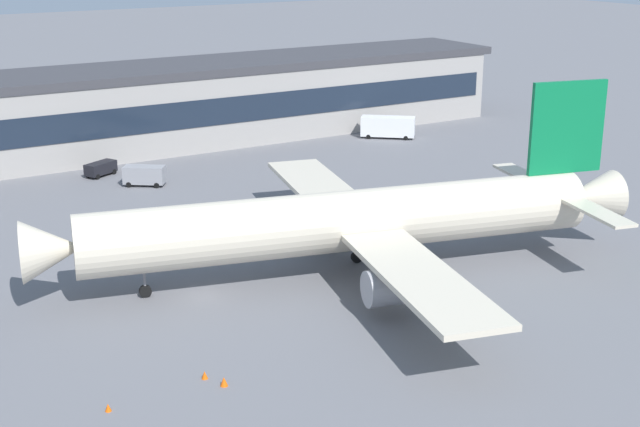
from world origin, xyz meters
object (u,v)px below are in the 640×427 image
(airliner, at_px, (351,221))
(traffic_cone_2, at_px, (108,407))
(fuel_truck, at_px, (387,126))
(traffic_cone_3, at_px, (224,381))
(traffic_cone_1, at_px, (205,375))
(follow_me_car, at_px, (100,168))
(traffic_cone_0, at_px, (479,297))
(crew_van, at_px, (145,175))

(airliner, height_order, traffic_cone_2, airliner)
(fuel_truck, bearing_deg, traffic_cone_2, -137.47)
(traffic_cone_3, bearing_deg, traffic_cone_2, 174.21)
(airliner, relative_size, traffic_cone_1, 95.00)
(fuel_truck, distance_m, traffic_cone_2, 87.58)
(fuel_truck, distance_m, traffic_cone_3, 82.28)
(traffic_cone_1, bearing_deg, airliner, 30.68)
(follow_me_car, xyz_separation_m, traffic_cone_0, (15.84, -58.21, -0.76))
(airliner, xyz_separation_m, traffic_cone_2, (-28.02, -13.03, -5.02))
(follow_me_car, bearing_deg, traffic_cone_3, -99.51)
(airliner, bearing_deg, traffic_cone_0, -61.03)
(follow_me_car, relative_size, traffic_cone_2, 8.43)
(crew_van, height_order, traffic_cone_0, crew_van)
(fuel_truck, relative_size, traffic_cone_2, 14.56)
(traffic_cone_0, distance_m, traffic_cone_3, 26.14)
(traffic_cone_2, bearing_deg, traffic_cone_0, 2.83)
(fuel_truck, distance_m, follow_me_car, 46.09)
(airliner, height_order, traffic_cone_1, airliner)
(fuel_truck, xyz_separation_m, traffic_cone_3, (-56.25, -60.04, -1.53))
(airliner, height_order, traffic_cone_0, airliner)
(traffic_cone_2, bearing_deg, traffic_cone_1, 6.56)
(airliner, xyz_separation_m, traffic_cone_3, (-19.74, -13.87, -4.95))
(crew_van, relative_size, traffic_cone_2, 9.71)
(traffic_cone_1, bearing_deg, traffic_cone_2, -173.44)
(airliner, xyz_separation_m, traffic_cone_0, (6.27, -11.33, -4.97))
(traffic_cone_2, bearing_deg, airliner, 24.93)
(crew_van, xyz_separation_m, traffic_cone_1, (-14.47, -51.49, -1.15))
(fuel_truck, distance_m, crew_van, 43.08)
(follow_me_car, distance_m, traffic_cone_2, 62.69)
(crew_van, height_order, traffic_cone_3, crew_van)
(crew_van, xyz_separation_m, follow_me_car, (-3.54, 7.55, -0.37))
(traffic_cone_0, bearing_deg, traffic_cone_1, -178.23)
(traffic_cone_0, bearing_deg, traffic_cone_3, -174.44)
(follow_me_car, height_order, traffic_cone_1, follow_me_car)
(fuel_truck, height_order, follow_me_car, fuel_truck)
(airliner, bearing_deg, traffic_cone_3, -144.91)
(airliner, relative_size, follow_me_car, 12.10)
(airliner, relative_size, traffic_cone_0, 86.71)
(airliner, relative_size, crew_van, 10.50)
(traffic_cone_2, bearing_deg, follow_me_car, 72.88)
(traffic_cone_2, distance_m, traffic_cone_3, 8.32)
(traffic_cone_1, height_order, traffic_cone_2, traffic_cone_1)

